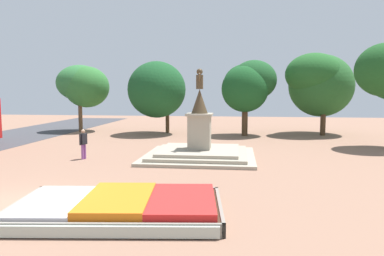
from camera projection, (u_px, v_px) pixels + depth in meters
name	position (u px, v px, depth m)	size (l,w,h in m)	color
ground_plane	(12.00, 206.00, 11.90)	(83.06, 83.06, 0.00)	#8C6651
flower_planter	(121.00, 207.00, 11.02)	(6.47, 4.30, 0.57)	#38281C
statue_monument	(199.00, 146.00, 20.41)	(5.95, 5.95, 4.83)	#A09681
pedestrian_near_planter	(83.00, 142.00, 19.92)	(0.33, 0.54, 1.60)	#8C4C99
park_tree_behind_statue	(248.00, 85.00, 30.17)	(4.42, 4.46, 6.11)	#4C3823
park_tree_far_right	(319.00, 82.00, 30.80)	(5.64, 5.73, 6.68)	#4C3823
park_tree_street_side	(156.00, 91.00, 31.35)	(4.81, 5.22, 6.07)	#4C3823
park_tree_mid_canopy	(84.00, 86.00, 33.33)	(4.80, 4.32, 5.91)	brown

